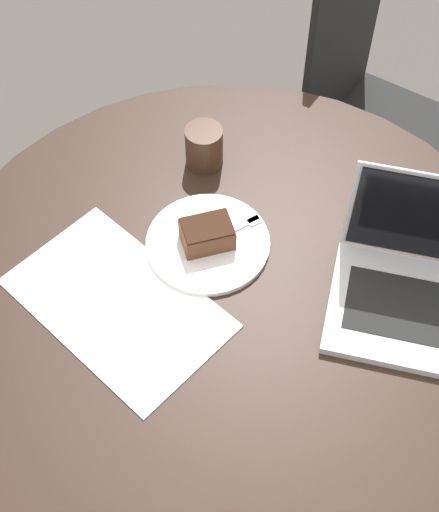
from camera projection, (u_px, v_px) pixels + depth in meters
name	position (u px, v px, depth m)	size (l,w,h in m)	color
ground_plane	(228.00, 437.00, 1.94)	(12.00, 12.00, 0.00)	#4C4742
dining_table	(231.00, 335.00, 1.48)	(1.18, 1.18, 0.73)	black
chair	(372.00, 121.00, 1.98)	(0.59, 0.59, 0.93)	black
paper_document	(117.00, 303.00, 1.33)	(0.48, 0.41, 0.00)	white
plate	(208.00, 243.00, 1.41)	(0.25, 0.25, 0.01)	white
cake_slice	(207.00, 234.00, 1.38)	(0.08, 0.10, 0.05)	brown
fork	(231.00, 230.00, 1.41)	(0.05, 0.17, 0.00)	silver
coffee_glass	(204.00, 147.00, 1.50)	(0.08, 0.08, 0.09)	#3D2619
laptop	(425.00, 289.00, 1.30)	(0.39, 0.42, 0.24)	silver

